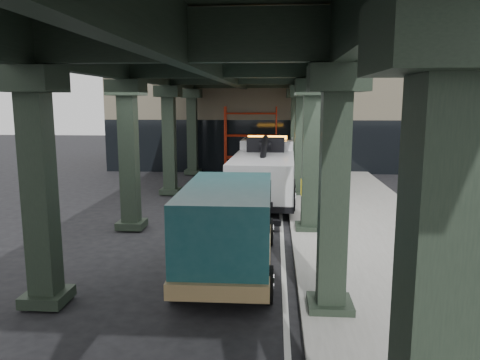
% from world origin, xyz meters
% --- Properties ---
extents(ground, '(90.00, 90.00, 0.00)m').
position_xyz_m(ground, '(0.00, 0.00, 0.00)').
color(ground, black).
rests_on(ground, ground).
extents(sidewalk, '(5.00, 40.00, 0.15)m').
position_xyz_m(sidewalk, '(4.50, 2.00, 0.07)').
color(sidewalk, gray).
rests_on(sidewalk, ground).
extents(lane_stripe, '(0.12, 38.00, 0.01)m').
position_xyz_m(lane_stripe, '(1.70, 2.00, 0.01)').
color(lane_stripe, silver).
rests_on(lane_stripe, ground).
extents(viaduct, '(7.40, 32.00, 6.40)m').
position_xyz_m(viaduct, '(-0.40, 2.00, 5.46)').
color(viaduct, black).
rests_on(viaduct, ground).
extents(building, '(22.00, 10.00, 8.00)m').
position_xyz_m(building, '(2.00, 20.00, 4.00)').
color(building, '#C6B793').
rests_on(building, ground).
extents(scaffolding, '(3.08, 0.88, 4.00)m').
position_xyz_m(scaffolding, '(0.00, 14.64, 2.11)').
color(scaffolding, '#B5250E').
rests_on(scaffolding, ground).
extents(tow_truck, '(2.84, 8.78, 2.85)m').
position_xyz_m(tow_truck, '(1.02, 7.17, 1.39)').
color(tow_truck, black).
rests_on(tow_truck, ground).
extents(towed_van, '(2.32, 5.69, 2.30)m').
position_xyz_m(towed_van, '(0.30, -1.75, 1.24)').
color(towed_van, '#123E42').
rests_on(towed_van, ground).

